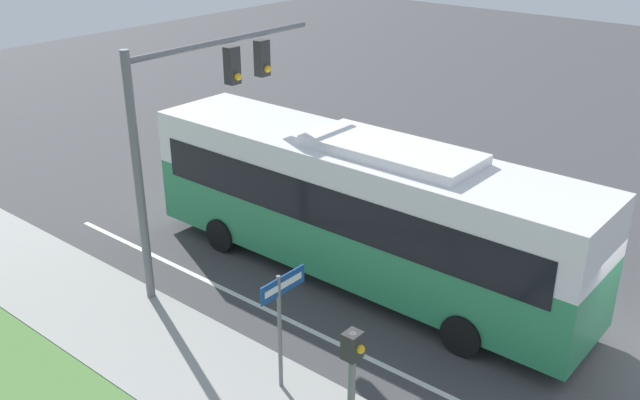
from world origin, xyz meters
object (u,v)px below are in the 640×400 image
(street_sign, at_px, (281,312))
(signal_gantry, at_px, (195,111))
(pedestrian_signal, at_px, (352,387))
(bus, at_px, (359,203))

(street_sign, bearing_deg, signal_gantry, 64.79)
(signal_gantry, xyz_separation_m, pedestrian_signal, (-3.39, -7.21, -2.19))
(bus, xyz_separation_m, signal_gantry, (-2.30, 3.10, 2.24))
(street_sign, bearing_deg, bus, 19.02)
(bus, distance_m, signal_gantry, 4.46)
(pedestrian_signal, bearing_deg, street_sign, 64.96)
(bus, relative_size, street_sign, 4.58)
(bus, bearing_deg, signal_gantry, 126.57)
(signal_gantry, distance_m, street_sign, 5.71)
(bus, height_order, pedestrian_signal, bus)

